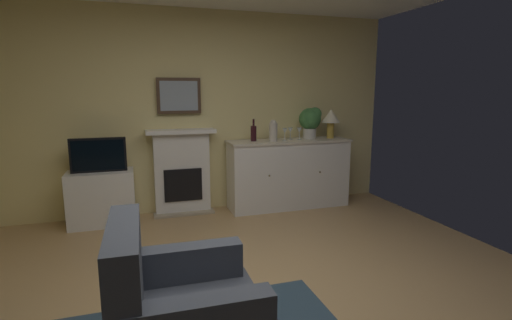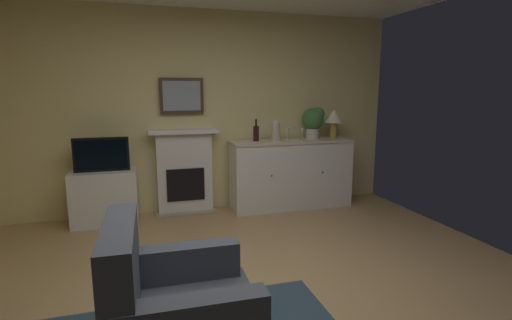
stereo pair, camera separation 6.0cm
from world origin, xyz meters
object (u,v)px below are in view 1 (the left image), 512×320
wine_glass_right (299,131)px  vase_decorative (273,131)px  tv_set (98,155)px  fireplace_unit (182,172)px  sideboard_cabinet (288,174)px  wine_glass_center (290,131)px  armchair (179,315)px  wine_bottle (254,133)px  potted_plant_small (311,120)px  framed_picture (179,96)px  table_lamp (331,118)px  tv_cabinet (102,198)px  wine_glass_left (285,132)px

wine_glass_right → vase_decorative: (-0.38, -0.02, 0.02)m
tv_set → fireplace_unit: bearing=10.8°
wine_glass_right → vase_decorative: bearing=-176.5°
sideboard_cabinet → wine_glass_center: size_ratio=10.09×
sideboard_cabinet → vase_decorative: vase_decorative is taller
sideboard_cabinet → armchair: bearing=-122.7°
sideboard_cabinet → wine_bottle: (-0.49, 0.03, 0.57)m
fireplace_unit → potted_plant_small: (1.75, -0.13, 0.64)m
armchair → wine_glass_right: bearing=55.1°
sideboard_cabinet → vase_decorative: 0.65m
vase_decorative → potted_plant_small: bearing=9.3°
framed_picture → vase_decorative: bearing=-13.1°
wine_bottle → table_lamp: bearing=-1.4°
tv_cabinet → fireplace_unit: bearing=9.4°
fireplace_unit → potted_plant_small: size_ratio=2.56×
armchair → wine_glass_left: bearing=58.0°
tv_set → potted_plant_small: size_ratio=1.44×
wine_bottle → tv_set: (-1.90, -0.04, -0.19)m
tv_set → wine_glass_right: bearing=-0.4°
vase_decorative → wine_glass_center: bearing=15.0°
wine_bottle → sideboard_cabinet: bearing=-3.3°
wine_glass_left → tv_set: 2.32m
fireplace_unit → framed_picture: framed_picture is taller
tv_cabinet → armchair: size_ratio=0.82×
fireplace_unit → potted_plant_small: potted_plant_small is taller
table_lamp → wine_glass_right: 0.51m
fireplace_unit → armchair: size_ratio=1.20×
vase_decorative → tv_cabinet: bearing=178.3°
wine_glass_left → armchair: 3.32m
potted_plant_small → wine_bottle: bearing=-178.8°
wine_bottle → wine_glass_right: (0.63, -0.05, 0.01)m
framed_picture → vase_decorative: (1.17, -0.27, -0.45)m
fireplace_unit → wine_glass_left: size_ratio=6.67×
fireplace_unit → wine_glass_left: 1.45m
fireplace_unit → wine_bottle: size_ratio=3.79×
table_lamp → tv_cabinet: 3.14m
fireplace_unit → wine_glass_center: (1.45, -0.15, 0.50)m
wine_glass_right → potted_plant_small: bearing=19.9°
wine_glass_right → tv_cabinet: size_ratio=0.22×
tv_cabinet → armchair: bearing=-78.2°
framed_picture → vase_decorative: 1.28m
wine_glass_right → tv_set: 2.54m
sideboard_cabinet → table_lamp: (0.62, 0.00, 0.74)m
wine_glass_center → potted_plant_small: (0.31, 0.02, 0.13)m
wine_glass_left → armchair: wine_glass_left is taller
tv_cabinet → potted_plant_small: bearing=0.6°
wine_glass_right → armchair: bearing=-124.9°
vase_decorative → armchair: vase_decorative is taller
wine_glass_center → tv_cabinet: (-2.42, -0.01, -0.73)m
table_lamp → tv_cabinet: bearing=179.7°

